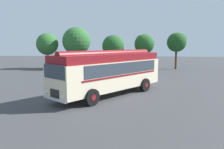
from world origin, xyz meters
The scene contains 9 objects.
ground_plane centered at (0.00, 0.00, 0.00)m, with size 120.00×120.00×0.00m, color #3D3D3F.
vintage_bus centered at (0.93, 0.28, 1.89)m, with size 8.08×9.49×3.49m.
car_near_left centered at (-0.75, 13.86, 0.85)m, with size 2.11×4.28×1.66m.
car_mid_left centered at (1.82, 13.92, 0.85)m, with size 2.07×4.26×1.66m.
tree_far_left centered at (-11.33, 18.92, 3.99)m, with size 3.59×3.59×5.84m.
tree_left_of_centre centered at (-6.47, 18.92, 4.54)m, with size 4.57×4.57×6.80m.
tree_centre centered at (-0.47, 19.64, 3.73)m, with size 3.65×3.65×5.53m.
tree_right_of_centre centered at (4.56, 19.71, 4.12)m, with size 3.23×3.23×5.66m.
tree_far_right centered at (9.90, 19.77, 4.40)m, with size 3.15×3.08×5.86m.
Camera 1 is at (2.55, -16.44, 3.86)m, focal length 35.00 mm.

